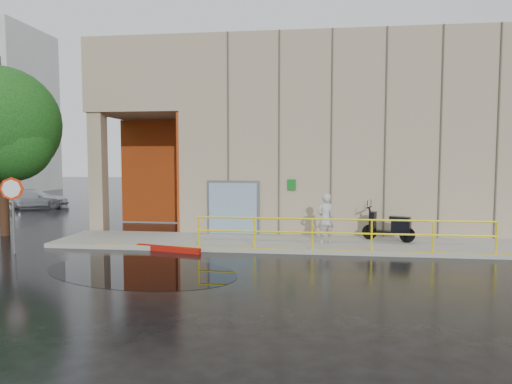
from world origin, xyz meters
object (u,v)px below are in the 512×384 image
at_px(stop_sign, 12,198).
at_px(person, 325,219).
at_px(scooter, 389,218).
at_px(tree_near, 3,129).
at_px(car_c, 34,199).
at_px(red_curb, 168,249).

bearing_deg(stop_sign, person, 23.58).
distance_m(person, scooter, 2.40).
bearing_deg(tree_near, stop_sign, -51.77).
distance_m(car_c, tree_near, 11.43).
xyz_separation_m(person, red_curb, (-5.25, -1.36, -0.93)).
height_order(stop_sign, car_c, stop_sign).
relative_size(scooter, car_c, 0.46).
xyz_separation_m(person, car_c, (-17.73, 10.43, -0.42)).
bearing_deg(scooter, stop_sign, -143.69).
distance_m(stop_sign, car_c, 14.85).
bearing_deg(tree_near, car_c, 117.94).
bearing_deg(stop_sign, car_c, 131.58).
height_order(stop_sign, tree_near, tree_near).
relative_size(scooter, red_curb, 0.80).
distance_m(stop_sign, tree_near, 4.72).
relative_size(stop_sign, tree_near, 0.37).
bearing_deg(red_curb, person, 14.49).
height_order(person, tree_near, tree_near).
xyz_separation_m(person, tree_near, (-12.66, 0.87, 3.28)).
relative_size(person, car_c, 0.42).
bearing_deg(red_curb, scooter, 15.45).
xyz_separation_m(stop_sign, tree_near, (-2.49, 3.17, 2.46)).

